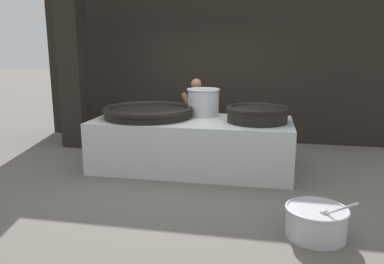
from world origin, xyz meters
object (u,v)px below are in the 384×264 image
object	(u,v)px
prep_bowl_vegetables	(316,221)
giant_wok_far	(257,114)
cook	(196,113)
giant_wok_near	(148,112)
stock_pot	(203,102)

from	to	relation	value
prep_bowl_vegetables	giant_wok_far	bearing A→B (deg)	109.00
cook	giant_wok_near	bearing A→B (deg)	60.20
giant_wok_near	stock_pot	xyz separation A→B (m)	(0.90, 0.35, 0.15)
stock_pot	prep_bowl_vegetables	xyz separation A→B (m)	(1.66, -2.50, -0.92)
prep_bowl_vegetables	cook	bearing A→B (deg)	121.68
stock_pot	prep_bowl_vegetables	bearing A→B (deg)	-56.41
giant_wok_far	prep_bowl_vegetables	xyz separation A→B (m)	(0.71, -2.08, -0.80)
giant_wok_near	cook	xyz separation A→B (m)	(0.65, 0.94, -0.16)
prep_bowl_vegetables	giant_wok_near	bearing A→B (deg)	139.87
stock_pot	cook	world-z (taller)	cook
giant_wok_far	cook	size ratio (longest dim) A/B	0.68
giant_wok_near	giant_wok_far	distance (m)	1.85
stock_pot	cook	xyz separation A→B (m)	(-0.25, 0.59, -0.31)
giant_wok_near	cook	bearing A→B (deg)	55.15
cook	prep_bowl_vegetables	xyz separation A→B (m)	(1.91, -3.09, -0.60)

